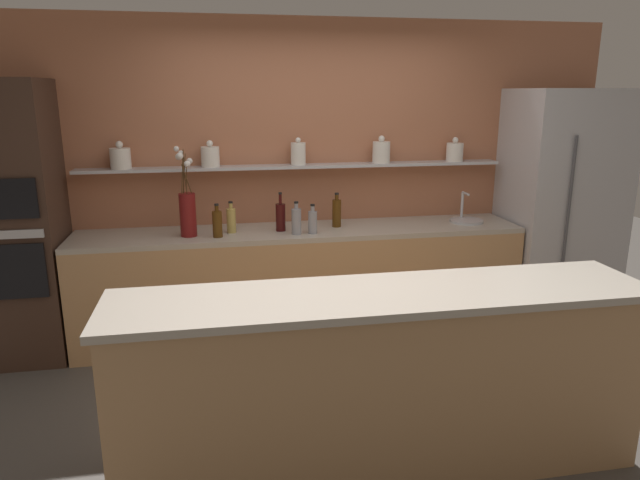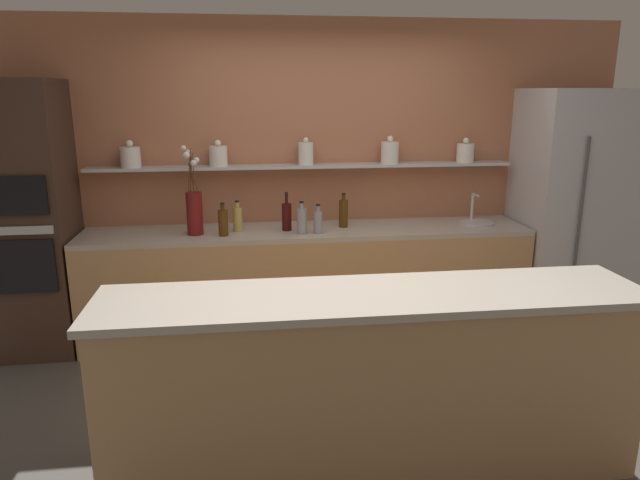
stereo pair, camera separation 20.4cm
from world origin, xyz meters
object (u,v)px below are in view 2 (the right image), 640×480
Objects in this scene: sink_fixture at (476,221)px; bottle_spirit_5 at (343,213)px; bottle_spirit_0 at (302,221)px; bottle_spirit_4 at (318,221)px; refrigerator at (574,211)px; flower_vase at (194,207)px; bottle_spirit_2 at (223,222)px; bottle_spirit_3 at (238,219)px; bottle_wine_1 at (287,216)px; oven_tower at (30,221)px.

sink_fixture is 1.00× the size of bottle_spirit_5.
bottle_spirit_4 is at bearing 1.10° from bottle_spirit_0.
bottle_spirit_4 is at bearing -177.05° from refrigerator.
flower_vase reaches higher than bottle_spirit_2.
bottle_spirit_3 is (-2.86, 0.03, 0.01)m from refrigerator.
bottle_spirit_0 is 1.00× the size of bottle_spirit_2.
bottle_wine_1 reaches higher than bottle_spirit_4.
sink_fixture reaches higher than bottle_spirit_4.
refrigerator is 7.78× the size of bottle_spirit_0.
sink_fixture is 0.90× the size of bottle_wine_1.
flower_vase is 0.73m from bottle_wine_1.
bottle_wine_1 is 1.20× the size of bottle_spirit_2.
bottle_spirit_2 is at bearing -169.94° from bottle_spirit_5.
oven_tower reaches higher than bottle_spirit_4.
flower_vase reaches higher than bottle_spirit_0.
oven_tower is at bearing 179.39° from bottle_wine_1.
oven_tower is 2.22m from bottle_spirit_4.
bottle_spirit_3 is 0.89× the size of bottle_spirit_5.
bottle_spirit_2 is 0.74m from bottle_spirit_4.
oven_tower is at bearing 179.53° from refrigerator.
bottle_spirit_5 is at bearing 178.72° from sink_fixture.
bottle_spirit_2 is at bearing 178.27° from bottle_spirit_0.
sink_fixture is 1.52m from bottle_spirit_0.
refrigerator is 0.86m from sink_fixture.
refrigerator reaches higher than bottle_spirit_4.
sink_fixture is 1.21× the size of bottle_spirit_4.
bottle_spirit_0 is 1.11× the size of bottle_spirit_4.
flower_vase is at bearing 174.65° from bottle_spirit_4.
bottle_spirit_0 reaches higher than bottle_spirit_3.
bottle_spirit_2 is 1.11× the size of bottle_spirit_4.
bottle_spirit_5 is (0.37, 0.19, 0.01)m from bottle_spirit_0.
bottle_spirit_2 is at bearing -178.09° from refrigerator.
refrigerator is 7.17× the size of sink_fixture.
sink_fixture is 1.13× the size of bottle_spirit_3.
flower_vase is 0.26m from bottle_spirit_2.
oven_tower is at bearing 179.73° from bottle_spirit_3.
bottle_spirit_5 is (0.24, 0.19, 0.02)m from bottle_spirit_4.
bottle_spirit_2 is (0.22, -0.07, -0.11)m from flower_vase.
bottle_spirit_4 is 0.30m from bottle_spirit_5.
bottle_wine_1 reaches higher than bottle_spirit_2.
bottle_spirit_5 is (-1.14, 0.03, 0.09)m from sink_fixture.
bottle_spirit_0 is 0.61m from bottle_spirit_2.
bottle_wine_1 is (1.97, -0.02, -0.01)m from oven_tower.
bottle_spirit_3 is at bearing 179.41° from refrigerator.
sink_fixture is 1.39m from bottle_spirit_4.
bottle_spirit_5 is (2.45, 0.04, -0.01)m from oven_tower.
sink_fixture is at bearing 6.80° from bottle_spirit_4.
refrigerator is 2.46m from bottle_wine_1.
bottle_spirit_3 is at bearing 163.72° from bottle_spirit_0.
bottle_spirit_2 reaches higher than bottle_spirit_3.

